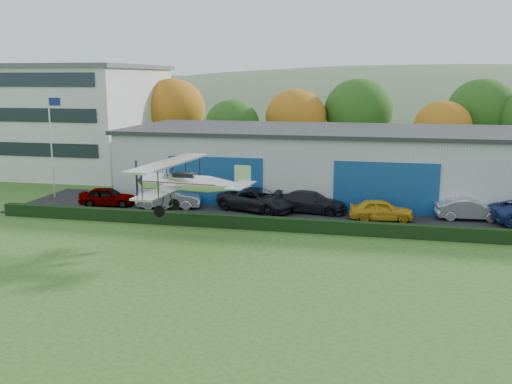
% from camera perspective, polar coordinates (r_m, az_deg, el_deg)
% --- Properties ---
extents(ground, '(300.00, 300.00, 0.00)m').
position_cam_1_polar(ground, '(20.70, -2.81, -15.22)').
color(ground, '#2C5B1D').
rests_on(ground, ground).
extents(apron, '(48.00, 9.00, 0.05)m').
position_cam_1_polar(apron, '(39.98, 9.50, -2.31)').
color(apron, black).
rests_on(apron, ground).
extents(hedge, '(46.00, 0.60, 0.80)m').
position_cam_1_polar(hedge, '(35.23, 9.05, -3.48)').
color(hedge, black).
rests_on(hedge, ground).
extents(hangar, '(40.60, 12.60, 5.30)m').
position_cam_1_polar(hangar, '(46.30, 12.60, 2.72)').
color(hangar, '#B2B7BC').
rests_on(hangar, ground).
extents(office_block, '(20.60, 15.60, 10.40)m').
position_cam_1_polar(office_block, '(62.47, -19.33, 6.82)').
color(office_block, silver).
rests_on(office_block, ground).
extents(flagpole, '(1.05, 0.10, 8.00)m').
position_cam_1_polar(flagpole, '(47.23, -19.24, 5.13)').
color(flagpole, silver).
rests_on(flagpole, ground).
extents(tree_belt, '(75.70, 13.22, 10.12)m').
position_cam_1_polar(tree_belt, '(58.74, 8.73, 7.46)').
color(tree_belt, '#3D2614').
rests_on(tree_belt, ground).
extents(distant_hills, '(430.00, 196.00, 56.00)m').
position_cam_1_polar(distant_hills, '(159.70, 9.29, 2.92)').
color(distant_hills, '#4C6642').
rests_on(distant_hills, ground).
extents(car_0, '(4.18, 2.24, 1.35)m').
position_cam_1_polar(car_0, '(43.67, -14.26, -0.42)').
color(car_0, gray).
rests_on(car_0, apron).
extents(car_1, '(4.72, 2.57, 1.48)m').
position_cam_1_polar(car_1, '(41.99, -8.49, -0.56)').
color(car_1, silver).
rests_on(car_1, apron).
extents(car_2, '(6.17, 4.31, 1.56)m').
position_cam_1_polar(car_2, '(40.71, 0.11, -0.75)').
color(car_2, black).
rests_on(car_2, apron).
extents(car_3, '(5.15, 2.55, 1.44)m').
position_cam_1_polar(car_3, '(40.44, 5.39, -0.97)').
color(car_3, black).
rests_on(car_3, apron).
extents(car_4, '(4.22, 2.01, 1.39)m').
position_cam_1_polar(car_4, '(38.83, 12.11, -1.71)').
color(car_4, gold).
rests_on(car_4, apron).
extents(car_5, '(4.39, 1.92, 1.40)m').
position_cam_1_polar(car_5, '(40.62, 20.04, -1.57)').
color(car_5, silver).
rests_on(car_5, apron).
extents(biplane, '(6.74, 7.74, 2.89)m').
position_cam_1_polar(biplane, '(31.83, -6.80, 1.04)').
color(biplane, silver).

